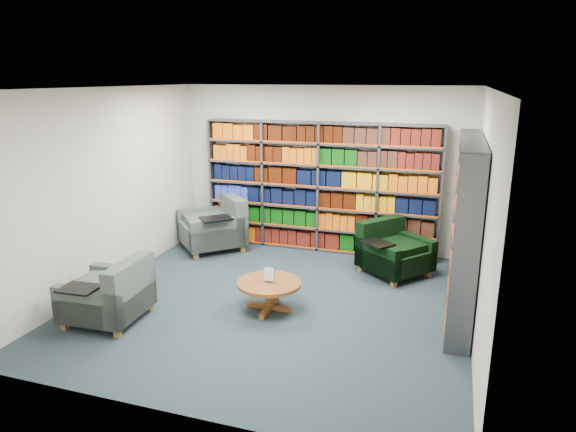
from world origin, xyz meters
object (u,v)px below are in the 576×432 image
(chair_teal_left, at_px, (217,227))
(coffee_table, at_px, (269,287))
(chair_teal_front, at_px, (112,296))
(chair_green_right, at_px, (391,252))

(chair_teal_left, xyz_separation_m, coffee_table, (1.74, -2.09, -0.06))
(chair_teal_front, relative_size, coffee_table, 1.28)
(chair_green_right, distance_m, coffee_table, 2.26)
(chair_teal_front, distance_m, coffee_table, 1.94)
(chair_teal_front, bearing_deg, chair_teal_left, 90.24)
(chair_green_right, bearing_deg, chair_teal_front, -138.38)
(chair_teal_left, xyz_separation_m, chair_teal_front, (0.01, -2.98, -0.05))
(chair_green_right, xyz_separation_m, coffee_table, (-1.33, -1.83, -0.01))
(chair_teal_left, height_order, coffee_table, chair_teal_left)
(chair_teal_left, distance_m, chair_green_right, 3.08)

